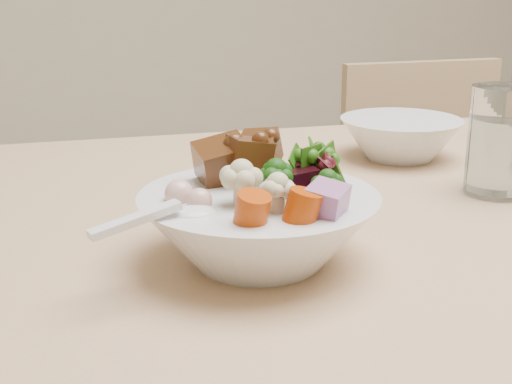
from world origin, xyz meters
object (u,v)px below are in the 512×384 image
chair_far (436,230)px  food_bowl (260,223)px  water_glass (500,145)px  side_bowl (400,139)px

chair_far → food_bowl: bearing=-130.7°
food_bowl → water_glass: bearing=12.1°
side_bowl → chair_far: bearing=44.6°
chair_far → water_glass: water_glass is taller
food_bowl → side_bowl: food_bowl is taller
water_glass → side_bowl: 0.18m
side_bowl → food_bowl: bearing=-142.1°
food_bowl → water_glass: size_ratio=1.69×
food_bowl → water_glass: (0.32, 0.07, 0.02)m
chair_far → water_glass: bearing=-115.8°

